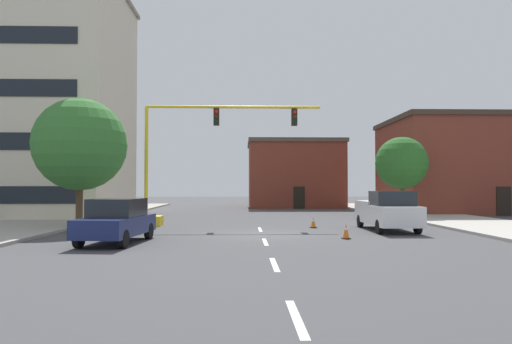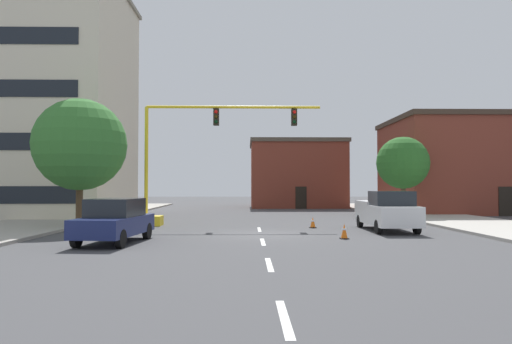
{
  "view_description": "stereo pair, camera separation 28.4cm",
  "coord_description": "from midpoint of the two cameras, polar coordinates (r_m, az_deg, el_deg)",
  "views": [
    {
      "loc": [
        -0.92,
        -22.12,
        2.23
      ],
      "look_at": [
        -0.1,
        6.36,
        3.08
      ],
      "focal_mm": 33.54,
      "sensor_mm": 36.0,
      "label": 1
    },
    {
      "loc": [
        -0.63,
        -22.13,
        2.23
      ],
      "look_at": [
        -0.1,
        6.36,
        3.08
      ],
      "focal_mm": 33.54,
      "sensor_mm": 36.0,
      "label": 2
    }
  ],
  "objects": [
    {
      "name": "ground_plane",
      "position": [
        22.25,
        0.93,
        -7.45
      ],
      "size": [
        160.0,
        160.0,
        0.0
      ],
      "primitive_type": "plane",
      "color": "#424244"
    },
    {
      "name": "sidewalk_left",
      "position": [
        32.46,
        -22.67,
        -5.39
      ],
      "size": [
        6.0,
        56.0,
        0.14
      ],
      "primitive_type": "cube",
      "color": "#9E998E",
      "rests_on": "ground_plane"
    },
    {
      "name": "sidewalk_right",
      "position": [
        33.05,
        23.01,
        -5.32
      ],
      "size": [
        6.0,
        56.0,
        0.14
      ],
      "primitive_type": "cube",
      "color": "#B2ADA3",
      "rests_on": "ground_plane"
    },
    {
      "name": "lane_stripe_seg_0",
      "position": [
        8.46,
        4.41,
        -16.94
      ],
      "size": [
        0.16,
        2.4,
        0.01
      ],
      "primitive_type": "cube",
      "color": "silver",
      "rests_on": "ground_plane"
    },
    {
      "name": "lane_stripe_seg_1",
      "position": [
        13.83,
        2.19,
        -10.96
      ],
      "size": [
        0.16,
        2.4,
        0.01
      ],
      "primitive_type": "cube",
      "color": "silver",
      "rests_on": "ground_plane"
    },
    {
      "name": "lane_stripe_seg_2",
      "position": [
        19.27,
        1.25,
        -8.33
      ],
      "size": [
        0.16,
        2.4,
        0.01
      ],
      "primitive_type": "cube",
      "color": "silver",
      "rests_on": "ground_plane"
    },
    {
      "name": "lane_stripe_seg_3",
      "position": [
        24.74,
        0.73,
        -6.87
      ],
      "size": [
        0.16,
        2.4,
        0.01
      ],
      "primitive_type": "cube",
      "color": "silver",
      "rests_on": "ground_plane"
    },
    {
      "name": "building_tall_left",
      "position": [
        39.87,
        -25.31,
        7.6
      ],
      "size": [
        14.24,
        11.71,
        17.11
      ],
      "color": "beige",
      "rests_on": "ground_plane"
    },
    {
      "name": "building_brick_center",
      "position": [
        51.7,
        4.98,
        -0.25
      ],
      "size": [
        9.97,
        9.22,
        7.06
      ],
      "color": "brown",
      "rests_on": "ground_plane"
    },
    {
      "name": "building_row_right",
      "position": [
        44.76,
        24.62,
        0.72
      ],
      "size": [
        13.88,
        10.5,
        7.99
      ],
      "color": "brown",
      "rests_on": "ground_plane"
    },
    {
      "name": "traffic_signal_gantry",
      "position": [
        27.48,
        -9.65,
        -1.44
      ],
      "size": [
        10.8,
        1.2,
        6.83
      ],
      "color": "yellow",
      "rests_on": "ground_plane"
    },
    {
      "name": "tree_right_mid",
      "position": [
        35.5,
        17.33,
        1.03
      ],
      "size": [
        3.7,
        3.7,
        5.74
      ],
      "color": "brown",
      "rests_on": "ground_plane"
    },
    {
      "name": "tree_left_near",
      "position": [
        26.98,
        -19.97,
        3.08
      ],
      "size": [
        4.88,
        4.88,
        6.88
      ],
      "color": "#4C3823",
      "rests_on": "ground_plane"
    },
    {
      "name": "pickup_truck_white",
      "position": [
        24.89,
        15.63,
        -4.53
      ],
      "size": [
        2.05,
        5.41,
        1.99
      ],
      "color": "white",
      "rests_on": "ground_plane"
    },
    {
      "name": "sedan_navy_near_left",
      "position": [
        19.6,
        -16.09,
        -5.56
      ],
      "size": [
        2.3,
        4.66,
        1.74
      ],
      "color": "navy",
      "rests_on": "ground_plane"
    },
    {
      "name": "traffic_cone_roadside_a",
      "position": [
        20.7,
        10.87,
        -6.97
      ],
      "size": [
        0.36,
        0.36,
        0.65
      ],
      "color": "black",
      "rests_on": "ground_plane"
    },
    {
      "name": "traffic_cone_roadside_b",
      "position": [
        25.85,
        7.11,
        -5.99
      ],
      "size": [
        0.36,
        0.36,
        0.59
      ],
      "color": "black",
      "rests_on": "ground_plane"
    }
  ]
}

